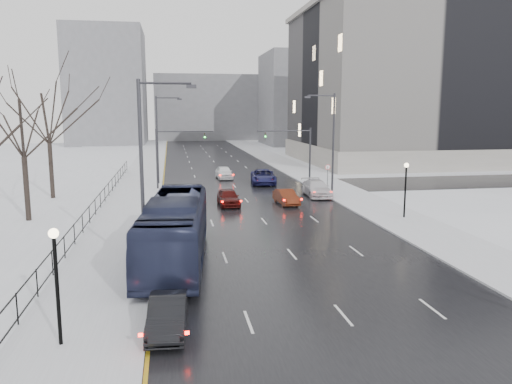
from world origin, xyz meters
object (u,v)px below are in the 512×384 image
streetlight_r_mid (331,140)px  sedan_right_cross (263,177)px  streetlight_l_near (146,167)px  sedan_right_near (286,197)px  streetlight_l_far (159,135)px  sedan_left_near (168,315)px  sedan_center_far (224,172)px  mast_signal_left (167,151)px  lamppost_l (56,270)px  sedan_right_far (317,188)px  bus (175,230)px  mast_signal_right (301,150)px  lamppost_r_mid (406,182)px  no_uturn_sign (328,170)px  sedan_center_near (228,197)px  tree_park_d (29,222)px  tree_park_e (53,199)px

streetlight_r_mid → sedan_right_cross: (-4.67, 10.15, -4.75)m
streetlight_l_near → sedan_right_near: bearing=56.8°
streetlight_l_far → sedan_left_near: streetlight_l_far is taller
streetlight_l_far → sedan_center_far: bearing=23.1°
mast_signal_left → sedan_right_near: 15.31m
streetlight_l_far → lamppost_l: (-2.83, -40.00, -2.67)m
streetlight_r_mid → streetlight_l_near: same height
streetlight_l_near → sedan_right_far: bearing=54.0°
sedan_right_cross → sedan_center_far: (-4.00, 5.12, -0.05)m
bus → sedan_right_near: size_ratio=3.22×
streetlight_l_far → sedan_right_near: 19.13m
mast_signal_right → sedan_left_near: mast_signal_right is taller
bus → sedan_right_far: bus is taller
streetlight_l_near → sedan_center_far: (7.67, 35.26, -4.80)m
streetlight_l_near → lamppost_r_mid: streetlight_l_near is taller
no_uturn_sign → sedan_center_near: (-11.17, -6.26, -1.51)m
streetlight_r_mid → no_uturn_sign: (1.03, 4.00, -3.32)m
tree_park_d → streetlight_l_far: bearing=61.8°
tree_park_d → sedan_right_near: tree_park_d is taller
lamppost_l → mast_signal_left: bearing=84.2°
lamppost_r_mid → sedan_center_near: size_ratio=0.97×
lamppost_r_mid → streetlight_r_mid: bearing=105.8°
streetlight_l_far → lamppost_r_mid: (19.17, -22.00, -2.67)m
mast_signal_right → sedan_left_near: size_ratio=1.60×
streetlight_r_mid → sedan_left_near: 31.71m
sedan_right_far → sedan_center_far: bearing=119.8°
streetlight_l_near → sedan_right_near: 21.40m
streetlight_l_near → sedan_right_far: streetlight_l_near is taller
bus → sedan_left_near: bearing=-87.1°
tree_park_e → mast_signal_right: (25.53, 4.00, 4.11)m
mast_signal_right → sedan_center_far: size_ratio=1.42×
sedan_right_far → sedan_right_near: bearing=-135.8°
streetlight_l_near → sedan_center_far: bearing=77.7°
tree_park_d → sedan_right_cross: 26.74m
mast_signal_right → sedan_center_far: mast_signal_right is taller
no_uturn_sign → bus: bus is taller
sedan_center_near → sedan_right_near: (5.21, -0.31, -0.07)m
bus → lamppost_r_mid: bearing=30.5°
tree_park_e → mast_signal_left: (10.87, 4.00, 4.11)m
streetlight_l_far → lamppost_r_mid: 29.30m
streetlight_r_mid → sedan_center_near: 11.46m
streetlight_r_mid → no_uturn_sign: streetlight_r_mid is taller
lamppost_l → sedan_left_near: size_ratio=1.06×
sedan_center_near → no_uturn_sign: bearing=27.9°
streetlight_r_mid → sedan_right_far: 5.01m
no_uturn_sign → sedan_center_near: bearing=-150.8°
tree_park_d → mast_signal_left: size_ratio=1.92×
sedan_left_near → sedan_center_near: bearing=81.8°
tree_park_d → sedan_left_near: bearing=-63.5°
lamppost_l → sedan_right_far: (18.16, 29.07, -2.12)m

